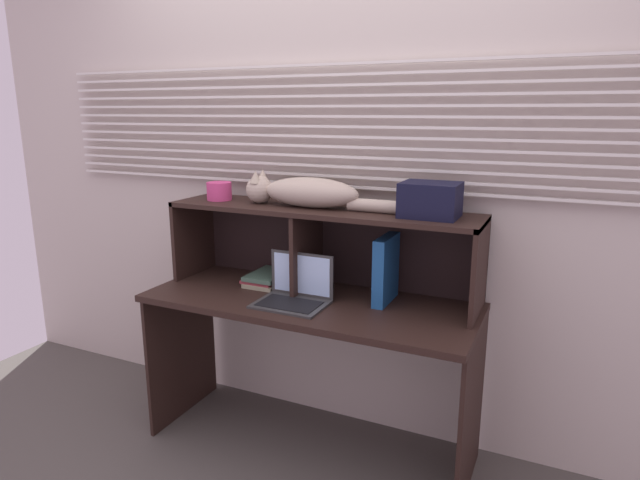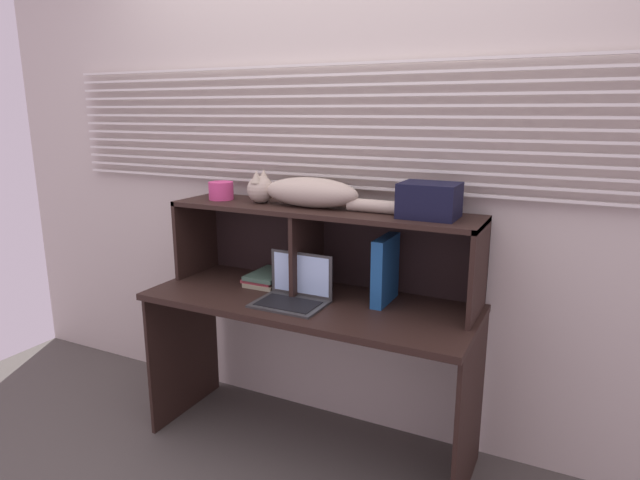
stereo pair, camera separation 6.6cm
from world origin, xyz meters
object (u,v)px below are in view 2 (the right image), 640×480
object	(u,v)px
laptop	(294,293)
book_stack	(269,278)
binder_upright	(385,270)
cat	(306,192)
storage_box	(429,200)
small_basket	(221,191)

from	to	relation	value
laptop	book_stack	bearing A→B (deg)	142.89
binder_upright	book_stack	size ratio (longest dim) A/B	1.24
cat	laptop	size ratio (longest dim) A/B	2.64
storage_box	binder_upright	bearing A→B (deg)	180.00
storage_box	laptop	bearing A→B (deg)	-161.34
small_basket	binder_upright	bearing A→B (deg)	0.00
binder_upright	laptop	bearing A→B (deg)	-153.05
laptop	binder_upright	bearing A→B (deg)	26.95
cat	storage_box	bearing A→B (deg)	0.00
cat	small_basket	world-z (taller)	cat
cat	laptop	world-z (taller)	cat
binder_upright	small_basket	distance (m)	0.91
laptop	binder_upright	xyz separation A→B (m)	(0.36, 0.18, 0.10)
binder_upright	small_basket	size ratio (longest dim) A/B	2.44
small_basket	storage_box	size ratio (longest dim) A/B	0.52
small_basket	laptop	bearing A→B (deg)	-19.73
binder_upright	storage_box	bearing A→B (deg)	0.00
small_basket	storage_box	distance (m)	1.05
book_stack	laptop	bearing A→B (deg)	-37.11
binder_upright	small_basket	bearing A→B (deg)	180.00
binder_upright	storage_box	distance (m)	0.37
cat	storage_box	distance (m)	0.57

